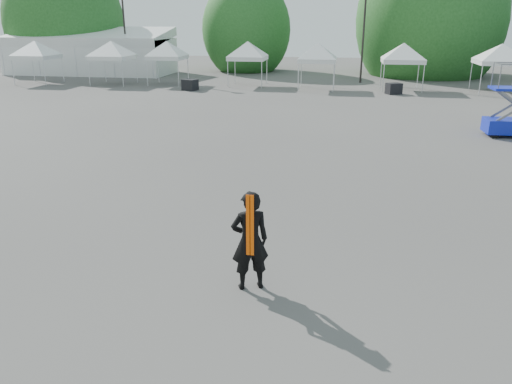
# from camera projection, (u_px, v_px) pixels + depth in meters

# --- Properties ---
(ground) EXTENTS (120.00, 120.00, 0.00)m
(ground) POSITION_uv_depth(u_px,v_px,m) (263.00, 245.00, 11.55)
(ground) COLOR #474442
(ground) RESTS_ON ground
(marquee) EXTENTS (15.00, 6.25, 4.23)m
(marquee) POSITION_uv_depth(u_px,v_px,m) (91.00, 52.00, 47.00)
(marquee) COLOR silver
(marquee) RESTS_ON ground
(light_pole_west) EXTENTS (0.60, 0.25, 10.30)m
(light_pole_west) POSITION_uv_depth(u_px,v_px,m) (123.00, 9.00, 44.18)
(light_pole_west) COLOR black
(light_pole_west) RESTS_ON ground
(light_pole_east) EXTENTS (0.60, 0.25, 9.80)m
(light_pole_east) POSITION_uv_depth(u_px,v_px,m) (365.00, 11.00, 39.04)
(light_pole_east) COLOR black
(light_pole_east) RESTS_ON ground
(tree_far_w) EXTENTS (4.80, 4.80, 7.30)m
(tree_far_w) POSITION_uv_depth(u_px,v_px,m) (65.00, 23.00, 49.59)
(tree_far_w) COLOR #382314
(tree_far_w) RESTS_ON ground
(tree_mid_w) EXTENTS (4.16, 4.16, 6.33)m
(tree_mid_w) POSITION_uv_depth(u_px,v_px,m) (246.00, 30.00, 48.77)
(tree_mid_w) COLOR #382314
(tree_mid_w) RESTS_ON ground
(tree_mid_e) EXTENTS (5.12, 5.12, 7.79)m
(tree_mid_e) POSITION_uv_depth(u_px,v_px,m) (430.00, 20.00, 44.82)
(tree_mid_e) COLOR #382314
(tree_mid_e) RESTS_ON ground
(tent_a) EXTENTS (4.07, 4.07, 3.88)m
(tent_a) POSITION_uv_depth(u_px,v_px,m) (35.00, 44.00, 39.37)
(tent_a) COLOR silver
(tent_a) RESTS_ON ground
(tent_b) EXTENTS (4.18, 4.18, 3.88)m
(tent_b) POSITION_uv_depth(u_px,v_px,m) (111.00, 44.00, 38.86)
(tent_b) COLOR silver
(tent_b) RESTS_ON ground
(tent_c) EXTENTS (3.85, 3.85, 3.88)m
(tent_c) POSITION_uv_depth(u_px,v_px,m) (166.00, 44.00, 38.78)
(tent_c) COLOR silver
(tent_c) RESTS_ON ground
(tent_d) EXTENTS (3.96, 3.96, 3.88)m
(tent_d) POSITION_uv_depth(u_px,v_px,m) (248.00, 45.00, 38.12)
(tent_d) COLOR silver
(tent_d) RESTS_ON ground
(tent_e) EXTENTS (3.83, 3.83, 3.88)m
(tent_e) POSITION_uv_depth(u_px,v_px,m) (318.00, 46.00, 36.08)
(tent_e) COLOR silver
(tent_e) RESTS_ON ground
(tent_f) EXTENTS (4.13, 4.13, 3.88)m
(tent_f) POSITION_uv_depth(u_px,v_px,m) (404.00, 47.00, 35.66)
(tent_f) COLOR silver
(tent_f) RESTS_ON ground
(tent_g) EXTENTS (4.46, 4.46, 3.88)m
(tent_g) POSITION_uv_depth(u_px,v_px,m) (502.00, 48.00, 34.57)
(tent_g) COLOR silver
(tent_g) RESTS_ON ground
(man) EXTENTS (0.85, 0.71, 1.98)m
(man) POSITION_uv_depth(u_px,v_px,m) (250.00, 241.00, 9.41)
(man) COLOR black
(man) RESTS_ON ground
(crate_west) EXTENTS (1.23, 1.11, 0.79)m
(crate_west) POSITION_uv_depth(u_px,v_px,m) (190.00, 85.00, 36.35)
(crate_west) COLOR black
(crate_west) RESTS_ON ground
(crate_mid) EXTENTS (1.19, 1.08, 0.75)m
(crate_mid) POSITION_uv_depth(u_px,v_px,m) (394.00, 89.00, 34.53)
(crate_mid) COLOR black
(crate_mid) RESTS_ON ground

